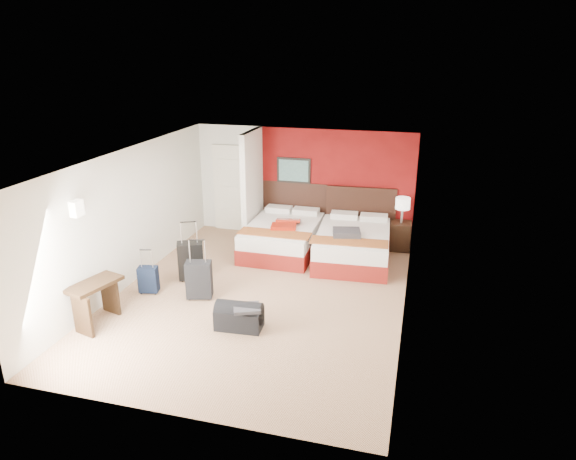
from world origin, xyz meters
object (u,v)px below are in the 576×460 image
(bed_right, at_px, (353,246))
(suitcase_charcoal, at_px, (199,281))
(suitcase_navy, at_px, (149,281))
(desk, at_px, (97,303))
(nightstand, at_px, (400,236))
(suitcase_black, at_px, (191,262))
(bed_left, at_px, (283,238))
(red_suitcase_open, at_px, (286,224))
(table_lamp, at_px, (402,210))
(duffel_bag, at_px, (239,317))

(bed_right, xyz_separation_m, suitcase_charcoal, (-2.36, -2.38, 0.01))
(suitcase_navy, xyz_separation_m, desk, (-0.24, -1.18, 0.12))
(nightstand, height_order, suitcase_black, suitcase_black)
(bed_left, bearing_deg, suitcase_charcoal, -108.13)
(bed_left, height_order, nightstand, bed_left)
(suitcase_navy, bearing_deg, suitcase_black, 43.96)
(red_suitcase_open, bearing_deg, suitcase_navy, -138.31)
(nightstand, xyz_separation_m, table_lamp, (0.00, 0.00, 0.59))
(red_suitcase_open, distance_m, suitcase_black, 2.23)
(table_lamp, xyz_separation_m, desk, (-4.48, -4.48, -0.53))
(bed_right, bearing_deg, duffel_bag, -116.48)
(nightstand, xyz_separation_m, suitcase_charcoal, (-3.27, -3.25, 0.02))
(suitcase_charcoal, bearing_deg, suitcase_black, 109.50)
(nightstand, distance_m, desk, 6.34)
(duffel_bag, relative_size, desk, 0.84)
(duffel_bag, bearing_deg, red_suitcase_open, 88.30)
(suitcase_navy, bearing_deg, bed_right, 24.08)
(table_lamp, height_order, suitcase_charcoal, table_lamp)
(red_suitcase_open, xyz_separation_m, suitcase_navy, (-1.90, -2.43, -0.43))
(suitcase_black, bearing_deg, suitcase_navy, -148.78)
(red_suitcase_open, distance_m, duffel_bag, 3.21)
(bed_left, distance_m, red_suitcase_open, 0.38)
(bed_left, bearing_deg, desk, -118.39)
(suitcase_black, bearing_deg, table_lamp, 9.63)
(bed_left, distance_m, duffel_bag, 3.28)
(suitcase_charcoal, bearing_deg, table_lamp, 29.46)
(nightstand, bearing_deg, bed_left, -164.25)
(nightstand, relative_size, duffel_bag, 0.85)
(bed_right, xyz_separation_m, suitcase_black, (-2.84, -1.70, 0.04))
(suitcase_black, height_order, suitcase_charcoal, suitcase_black)
(red_suitcase_open, height_order, table_lamp, table_lamp)
(bed_left, bearing_deg, suitcase_navy, -124.98)
(bed_left, xyz_separation_m, nightstand, (2.44, 0.77, -0.00))
(bed_right, height_order, suitcase_black, suitcase_black)
(red_suitcase_open, bearing_deg, table_lamp, 9.98)
(nightstand, distance_m, duffel_bag, 4.62)
(table_lamp, relative_size, duffel_bag, 0.76)
(duffel_bag, height_order, desk, desk)
(nightstand, relative_size, suitcase_navy, 1.32)
(red_suitcase_open, height_order, nightstand, red_suitcase_open)
(table_lamp, distance_m, duffel_bag, 4.68)
(table_lamp, xyz_separation_m, suitcase_black, (-3.75, -2.57, -0.54))
(bed_left, relative_size, nightstand, 3.34)
(bed_right, xyz_separation_m, table_lamp, (0.91, 0.87, 0.58))
(table_lamp, distance_m, suitcase_black, 4.57)
(bed_left, distance_m, desk, 4.24)
(suitcase_charcoal, bearing_deg, red_suitcase_open, 53.31)
(bed_right, height_order, suitcase_navy, bed_right)
(bed_left, relative_size, bed_right, 0.98)
(table_lamp, bearing_deg, bed_left, -162.56)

